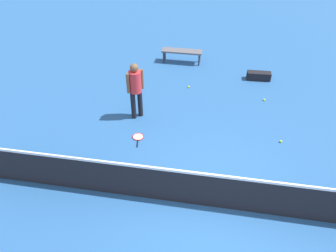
# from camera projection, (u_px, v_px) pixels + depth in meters

# --- Properties ---
(ground_plane) EXTENTS (40.00, 40.00, 0.00)m
(ground_plane) POSITION_uv_depth(u_px,v_px,m) (210.00, 206.00, 6.77)
(ground_plane) COLOR #265693
(court_net) EXTENTS (10.09, 0.09, 1.07)m
(court_net) POSITION_uv_depth(u_px,v_px,m) (212.00, 190.00, 6.46)
(court_net) COLOR #4C4C51
(court_net) RESTS_ON ground_plane
(player_near_side) EXTENTS (0.48, 0.48, 1.70)m
(player_near_side) POSITION_uv_depth(u_px,v_px,m) (135.00, 87.00, 8.72)
(player_near_side) COLOR black
(player_near_side) RESTS_ON ground_plane
(tennis_racket_near_player) EXTENTS (0.37, 0.60, 0.03)m
(tennis_racket_near_player) POSITION_uv_depth(u_px,v_px,m) (138.00, 137.00, 8.56)
(tennis_racket_near_player) COLOR red
(tennis_racket_near_player) RESTS_ON ground_plane
(tennis_ball_near_player) EXTENTS (0.07, 0.07, 0.07)m
(tennis_ball_near_player) POSITION_uv_depth(u_px,v_px,m) (207.00, 176.00, 7.42)
(tennis_ball_near_player) COLOR #C6E033
(tennis_ball_near_player) RESTS_ON ground_plane
(tennis_ball_by_net) EXTENTS (0.07, 0.07, 0.07)m
(tennis_ball_by_net) POSITION_uv_depth(u_px,v_px,m) (281.00, 141.00, 8.40)
(tennis_ball_by_net) COLOR #C6E033
(tennis_ball_by_net) RESTS_ON ground_plane
(tennis_ball_midcourt) EXTENTS (0.07, 0.07, 0.07)m
(tennis_ball_midcourt) POSITION_uv_depth(u_px,v_px,m) (189.00, 87.00, 10.61)
(tennis_ball_midcourt) COLOR #C6E033
(tennis_ball_midcourt) RESTS_ON ground_plane
(tennis_ball_baseline) EXTENTS (0.07, 0.07, 0.07)m
(tennis_ball_baseline) POSITION_uv_depth(u_px,v_px,m) (264.00, 100.00, 9.98)
(tennis_ball_baseline) COLOR #C6E033
(tennis_ball_baseline) RESTS_ON ground_plane
(courtside_bench) EXTENTS (1.50, 0.41, 0.48)m
(courtside_bench) POSITION_uv_depth(u_px,v_px,m) (182.00, 52.00, 11.86)
(courtside_bench) COLOR #595960
(courtside_bench) RESTS_ON ground_plane
(equipment_bag) EXTENTS (0.81, 0.31, 0.28)m
(equipment_bag) POSITION_uv_depth(u_px,v_px,m) (258.00, 76.00, 10.99)
(equipment_bag) COLOR black
(equipment_bag) RESTS_ON ground_plane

